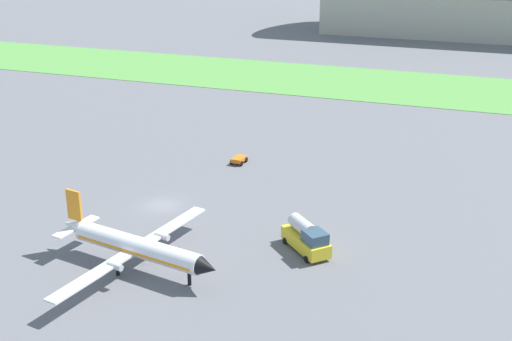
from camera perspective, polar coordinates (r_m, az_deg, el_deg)
name	(u,v)px	position (r m, az deg, el deg)	size (l,w,h in m)	color
ground_plane	(162,205)	(82.42, -7.89, -2.91)	(600.00, 600.00, 0.00)	slate
grass_taxiway_strip	(312,79)	(143.74, 4.72, 7.66)	(360.00, 28.00, 0.08)	#549342
airplane_foreground_turboprop	(135,246)	(67.84, -10.18, -6.26)	(19.16, 22.27, 6.72)	white
baggage_cart_near_gate	(239,159)	(94.88, -1.45, 0.94)	(1.87, 2.47, 0.90)	orange
fuel_truck_midfield	(306,237)	(70.59, 4.26, -5.63)	(6.32, 6.26, 3.29)	yellow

